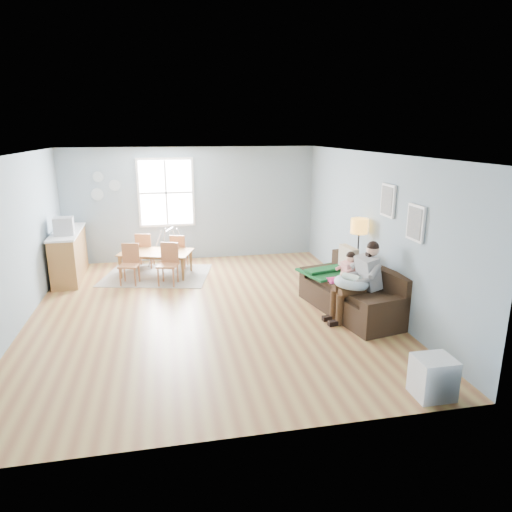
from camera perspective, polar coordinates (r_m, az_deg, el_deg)
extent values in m
cube|color=#985C36|center=(8.15, -6.04, -7.08)|extent=(8.40, 9.40, 0.08)
cube|color=silver|center=(7.53, -6.71, 14.82)|extent=(8.40, 9.40, 0.60)
cube|color=#849DAC|center=(12.30, -8.35, 7.24)|extent=(8.40, 0.08, 3.90)
cube|color=#849DAC|center=(3.38, 1.27, -15.04)|extent=(8.40, 0.08, 3.90)
cube|color=#849DAC|center=(9.08, 20.87, 3.51)|extent=(0.08, 9.40, 3.90)
cube|color=white|center=(11.07, -11.18, 7.78)|extent=(1.32, 0.06, 1.62)
cube|color=white|center=(11.04, -11.18, 7.76)|extent=(1.20, 0.02, 1.50)
cube|color=white|center=(11.03, -11.18, 7.75)|extent=(1.20, 0.03, 0.04)
cube|color=white|center=(11.03, -11.18, 7.75)|extent=(0.04, 0.03, 1.50)
cube|color=white|center=(7.13, 19.35, 3.92)|extent=(0.04, 0.44, 0.54)
cube|color=slate|center=(7.12, 19.18, 3.91)|extent=(0.01, 0.36, 0.46)
cube|color=white|center=(7.87, 16.18, 6.67)|extent=(0.04, 0.44, 0.54)
cube|color=slate|center=(7.86, 16.02, 6.67)|extent=(0.01, 0.36, 0.46)
cylinder|color=#9CB3BB|center=(11.12, -19.14, 9.34)|extent=(0.24, 0.02, 0.24)
cylinder|color=#9CB3BB|center=(11.10, -17.24, 8.45)|extent=(0.26, 0.02, 0.26)
cylinder|color=#9CB3BB|center=(11.17, -19.21, 7.29)|extent=(0.28, 0.02, 0.28)
cube|color=black|center=(8.12, 11.79, -5.50)|extent=(1.32, 2.25, 0.42)
cube|color=black|center=(8.18, 13.98, -2.31)|extent=(0.63, 2.11, 0.43)
cube|color=black|center=(7.31, 16.18, -5.74)|extent=(0.93, 0.38, 0.16)
cube|color=black|center=(8.78, 8.36, -1.72)|extent=(0.93, 0.38, 0.16)
cube|color=#155D29|center=(8.55, 9.13, -1.94)|extent=(1.16, 1.07, 0.04)
cube|color=#C5B796|center=(8.53, 11.45, -0.49)|extent=(0.19, 0.51, 0.50)
cube|color=gray|center=(7.74, 13.85, -1.99)|extent=(0.39, 0.46, 0.57)
sphere|color=#ECB090|center=(7.67, 14.40, 0.78)|extent=(0.21, 0.21, 0.21)
sphere|color=black|center=(7.65, 14.42, 1.09)|extent=(0.20, 0.20, 0.20)
cylinder|color=#352213|center=(7.56, 11.93, -4.42)|extent=(0.46, 0.21, 0.15)
cylinder|color=#352213|center=(7.73, 11.15, -3.92)|extent=(0.46, 0.21, 0.15)
cylinder|color=#352213|center=(7.56, 10.42, -6.62)|extent=(0.12, 0.12, 0.52)
cylinder|color=#352213|center=(7.73, 9.67, -6.08)|extent=(0.12, 0.12, 0.52)
cube|color=black|center=(7.61, 9.83, -8.24)|extent=(0.24, 0.12, 0.08)
cube|color=black|center=(7.78, 9.10, -7.67)|extent=(0.24, 0.12, 0.08)
torus|color=#ADCBD8|center=(7.61, 11.83, -3.30)|extent=(0.73, 0.72, 0.23)
cylinder|color=silver|center=(7.59, 11.87, -2.72)|extent=(0.28, 0.33, 0.13)
sphere|color=#ECB090|center=(7.68, 10.87, -2.27)|extent=(0.11, 0.11, 0.11)
cube|color=white|center=(8.14, 11.48, -1.83)|extent=(0.24, 0.27, 0.35)
sphere|color=#ECB090|center=(8.08, 11.75, -0.19)|extent=(0.16, 0.16, 0.16)
sphere|color=black|center=(8.08, 11.76, 0.01)|extent=(0.16, 0.16, 0.16)
cylinder|color=#F93D91|center=(8.02, 10.19, -3.16)|extent=(0.30, 0.11, 0.09)
cylinder|color=#F93D91|center=(8.14, 9.77, -2.88)|extent=(0.30, 0.11, 0.09)
cylinder|color=#F93D91|center=(8.02, 9.28, -4.37)|extent=(0.07, 0.07, 0.29)
cylinder|color=#F93D91|center=(8.13, 8.86, -4.07)|extent=(0.07, 0.07, 0.29)
cylinder|color=black|center=(8.87, 12.27, -5.06)|extent=(0.27, 0.27, 0.03)
cylinder|color=black|center=(8.67, 12.51, -0.98)|extent=(0.03, 0.03, 1.34)
cylinder|color=#FFA835|center=(8.50, 12.79, 3.68)|extent=(0.31, 0.31, 0.27)
cube|color=silver|center=(5.96, 21.28, -13.93)|extent=(0.45, 0.40, 0.50)
cube|color=black|center=(5.86, 19.57, -14.27)|extent=(0.03, 0.34, 0.40)
cube|color=gray|center=(10.23, -12.29, -2.35)|extent=(2.54, 2.15, 0.01)
imported|color=brown|center=(10.16, -12.37, -0.95)|extent=(1.69, 1.26, 0.53)
cube|color=#985B34|center=(9.66, -15.59, -1.17)|extent=(0.45, 0.45, 0.04)
cube|color=#985B34|center=(9.76, -15.40, 0.37)|extent=(0.36, 0.11, 0.41)
cylinder|color=#985B34|center=(9.62, -16.62, -2.57)|extent=(0.04, 0.04, 0.40)
cylinder|color=#985B34|center=(9.53, -14.88, -2.60)|extent=(0.04, 0.04, 0.40)
cylinder|color=#985B34|center=(9.90, -16.10, -2.03)|extent=(0.04, 0.04, 0.40)
cylinder|color=#985B34|center=(9.81, -14.41, -2.05)|extent=(0.04, 0.04, 0.40)
cube|color=#985B34|center=(9.45, -10.99, -1.17)|extent=(0.49, 0.49, 0.04)
cube|color=#985B34|center=(9.54, -10.75, 0.46)|extent=(0.36, 0.15, 0.42)
cylinder|color=#985B34|center=(9.41, -12.12, -2.62)|extent=(0.04, 0.04, 0.42)
cylinder|color=#985B34|center=(9.32, -10.28, -2.70)|extent=(0.04, 0.04, 0.42)
cylinder|color=#985B34|center=(9.69, -11.54, -2.05)|extent=(0.04, 0.04, 0.42)
cylinder|color=#985B34|center=(9.60, -9.76, -2.12)|extent=(0.04, 0.04, 0.42)
cube|color=#985B34|center=(10.80, -13.66, 0.68)|extent=(0.44, 0.44, 0.04)
cube|color=#985B34|center=(10.59, -13.94, 1.62)|extent=(0.36, 0.10, 0.41)
cylinder|color=#985B34|center=(10.96, -12.65, -0.12)|extent=(0.04, 0.04, 0.40)
cylinder|color=#985B34|center=(11.03, -14.19, -0.13)|extent=(0.04, 0.04, 0.40)
cylinder|color=#985B34|center=(10.67, -12.98, -0.56)|extent=(0.04, 0.04, 0.40)
cylinder|color=#985B34|center=(10.74, -14.56, -0.56)|extent=(0.04, 0.04, 0.40)
cube|color=#985B34|center=(10.62, -9.52, 0.58)|extent=(0.45, 0.45, 0.03)
cube|color=#985B34|center=(10.41, -9.80, 1.49)|extent=(0.34, 0.13, 0.39)
cylinder|color=#985B34|center=(10.77, -8.53, -0.23)|extent=(0.04, 0.04, 0.38)
cylinder|color=#985B34|center=(10.84, -10.03, -0.19)|extent=(0.04, 0.04, 0.38)
cylinder|color=#985B34|center=(10.50, -8.90, -0.66)|extent=(0.04, 0.04, 0.38)
cylinder|color=#985B34|center=(10.57, -10.43, -0.62)|extent=(0.04, 0.04, 0.38)
cube|color=brown|center=(10.49, -22.32, 0.08)|extent=(0.56, 1.81, 1.00)
cube|color=silver|center=(10.38, -22.60, 2.79)|extent=(0.60, 1.85, 0.04)
cube|color=#AAA9AE|center=(10.00, -22.90, 3.47)|extent=(0.40, 0.38, 0.35)
cube|color=black|center=(10.02, -23.90, 3.39)|extent=(0.04, 0.29, 0.25)
cylinder|color=#AAA9AE|center=(10.82, -10.80, 3.29)|extent=(0.20, 0.46, 0.04)
ellipsoid|color=silver|center=(10.93, -10.68, 0.83)|extent=(0.34, 0.34, 0.21)
cylinder|color=#AAA9AE|center=(10.87, -10.74, 2.05)|extent=(0.01, 0.01, 0.38)
cylinder|color=#AAA9AE|center=(10.76, -12.51, 0.88)|extent=(0.38, 0.21, 0.84)
cylinder|color=#AAA9AE|center=(10.58, -9.80, 0.77)|extent=(0.19, 0.39, 0.84)
cylinder|color=#AAA9AE|center=(11.25, -11.53, 1.55)|extent=(0.19, 0.39, 0.84)
cylinder|color=#AAA9AE|center=(11.07, -8.93, 1.46)|extent=(0.38, 0.21, 0.84)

